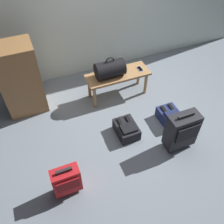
{
  "coord_description": "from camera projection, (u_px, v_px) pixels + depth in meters",
  "views": [
    {
      "loc": [
        -1.29,
        -2.11,
        2.81
      ],
      "look_at": [
        -0.37,
        0.16,
        0.25
      ],
      "focal_mm": 39.95,
      "sensor_mm": 36.0,
      "label": 1
    }
  ],
  "objects": [
    {
      "name": "backpack_dark",
      "position": [
        127.0,
        129.0,
        3.52
      ],
      "size": [
        0.28,
        0.38,
        0.21
      ],
      "color": "black",
      "rests_on": "ground"
    },
    {
      "name": "bench",
      "position": [
        118.0,
        77.0,
        3.91
      ],
      "size": [
        1.0,
        0.36,
        0.43
      ],
      "color": "#A87A4C",
      "rests_on": "ground"
    },
    {
      "name": "suitcase_small_red",
      "position": [
        66.0,
        180.0,
        2.81
      ],
      "size": [
        0.32,
        0.18,
        0.46
      ],
      "color": "red",
      "rests_on": "ground"
    },
    {
      "name": "side_cabinet",
      "position": [
        20.0,
        80.0,
        3.57
      ],
      "size": [
        0.56,
        0.44,
        1.1
      ],
      "color": "olive",
      "rests_on": "ground"
    },
    {
      "name": "ground_plane",
      "position": [
        139.0,
        124.0,
        3.71
      ],
      "size": [
        6.6,
        6.6,
        0.0
      ],
      "primitive_type": "plane",
      "color": "slate"
    },
    {
      "name": "suitcase_upright_charcoal",
      "position": [
        182.0,
        130.0,
        3.22
      ],
      "size": [
        0.4,
        0.23,
        0.61
      ],
      "color": "black",
      "rests_on": "ground"
    },
    {
      "name": "cell_phone",
      "position": [
        140.0,
        69.0,
        3.94
      ],
      "size": [
        0.07,
        0.14,
        0.01
      ],
      "color": "silver",
      "rests_on": "bench"
    },
    {
      "name": "backpack_navy",
      "position": [
        170.0,
        116.0,
        3.69
      ],
      "size": [
        0.28,
        0.38,
        0.21
      ],
      "color": "navy",
      "rests_on": "ground"
    },
    {
      "name": "duffel_bag_black",
      "position": [
        110.0,
        69.0,
        3.73
      ],
      "size": [
        0.44,
        0.26,
        0.34
      ],
      "color": "black",
      "rests_on": "bench"
    }
  ]
}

